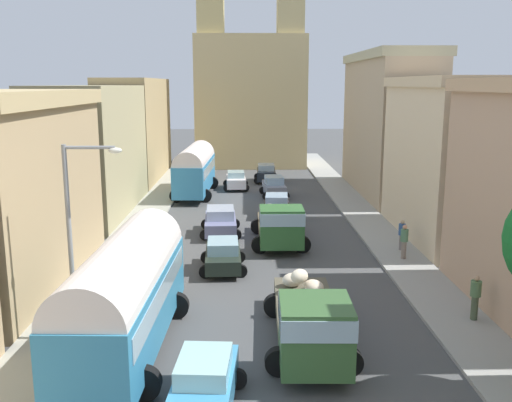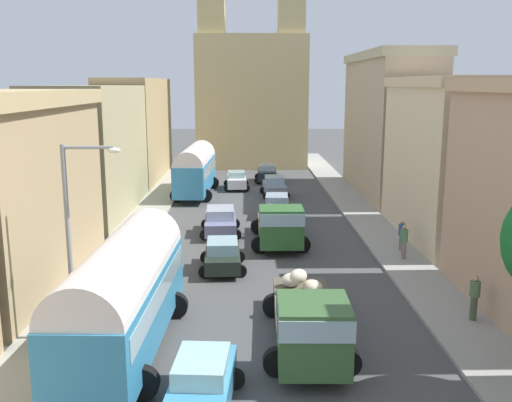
{
  "view_description": "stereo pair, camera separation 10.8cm",
  "coord_description": "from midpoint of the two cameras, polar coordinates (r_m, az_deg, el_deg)",
  "views": [
    {
      "loc": [
        -0.66,
        -9.52,
        8.72
      ],
      "look_at": [
        0.0,
        23.54,
        1.93
      ],
      "focal_mm": 40.03,
      "sensor_mm": 36.0,
      "label": 1
    },
    {
      "loc": [
        -0.55,
        -9.52,
        8.72
      ],
      "look_at": [
        0.0,
        23.54,
        1.93
      ],
      "focal_mm": 40.03,
      "sensor_mm": 36.0,
      "label": 2
    }
  ],
  "objects": [
    {
      "name": "ground_plane",
      "position": [
        37.55,
        -0.19,
        -1.82
      ],
      "size": [
        154.0,
        154.0,
        0.0
      ],
      "primitive_type": "plane",
      "color": "#48494A"
    },
    {
      "name": "sidewalk_left",
      "position": [
        38.12,
        -11.16,
        -1.74
      ],
      "size": [
        2.5,
        70.0,
        0.14
      ],
      "primitive_type": "cube",
      "color": "#A09F91",
      "rests_on": "ground"
    },
    {
      "name": "sidewalk_right",
      "position": [
        38.35,
        10.71,
        -1.64
      ],
      "size": [
        2.5,
        70.0,
        0.14
      ],
      "primitive_type": "cube",
      "color": "#989892",
      "rests_on": "ground"
    },
    {
      "name": "building_left_1",
      "position": [
        26.94,
        -23.89,
        1.09
      ],
      "size": [
        5.57,
        12.77,
        8.47
      ],
      "color": "tan",
      "rests_on": "ground"
    },
    {
      "name": "building_left_2",
      "position": [
        40.27,
        -16.12,
        4.87
      ],
      "size": [
        4.96,
        13.68,
        8.63
      ],
      "color": "tan",
      "rests_on": "ground"
    },
    {
      "name": "building_left_3",
      "position": [
        54.35,
        -11.96,
        7.02
      ],
      "size": [
        4.44,
        14.87,
        9.22
      ],
      "color": "tan",
      "rests_on": "ground"
    },
    {
      "name": "building_right_2",
      "position": [
        33.89,
        18.08,
        4.03
      ],
      "size": [
        4.45,
        10.94,
        9.13
      ],
      "color": "beige",
      "rests_on": "ground"
    },
    {
      "name": "building_right_3",
      "position": [
        46.87,
        12.96,
        7.52
      ],
      "size": [
        4.89,
        14.97,
        11.18
      ],
      "color": "tan",
      "rests_on": "ground"
    },
    {
      "name": "distant_church",
      "position": [
        61.84,
        -0.59,
        10.94
      ],
      "size": [
        11.58,
        7.36,
        23.03
      ],
      "color": "tan",
      "rests_on": "ground"
    },
    {
      "name": "parked_bus_0",
      "position": [
        19.17,
        -13.07,
        -8.76
      ],
      "size": [
        3.5,
        9.31,
        3.91
      ],
      "color": "teal",
      "rests_on": "ground"
    },
    {
      "name": "parked_bus_1",
      "position": [
        45.58,
        -6.19,
        3.31
      ],
      "size": [
        3.42,
        9.32,
        3.96
      ],
      "color": "teal",
      "rests_on": "ground"
    },
    {
      "name": "cargo_truck_0",
      "position": [
        18.83,
        5.34,
        -11.75
      ],
      "size": [
        3.11,
        7.55,
        2.46
      ],
      "color": "#355C2F",
      "rests_on": "ground"
    },
    {
      "name": "cargo_truck_1",
      "position": [
        30.93,
        2.3,
        -2.31
      ],
      "size": [
        3.14,
        6.59,
        2.48
      ],
      "color": "#2E5F2D",
      "rests_on": "ground"
    },
    {
      "name": "car_0",
      "position": [
        37.82,
        1.99,
        -0.53
      ],
      "size": [
        2.4,
        4.11,
        1.56
      ],
      "color": "black",
      "rests_on": "ground"
    },
    {
      "name": "car_1",
      "position": [
        44.89,
        1.75,
        1.45
      ],
      "size": [
        2.29,
        3.9,
        1.64
      ],
      "color": "gray",
      "rests_on": "ground"
    },
    {
      "name": "car_2",
      "position": [
        51.76,
        0.96,
        2.81
      ],
      "size": [
        2.29,
        3.75,
        1.61
      ],
      "color": "#1D232B",
      "rests_on": "ground"
    },
    {
      "name": "car_3",
      "position": [
        16.25,
        -5.37,
        -17.7
      ],
      "size": [
        2.31,
        3.81,
        1.55
      ],
      "color": "#3D8EC1",
      "rests_on": "ground"
    },
    {
      "name": "car_4",
      "position": [
        27.3,
        -3.43,
        -5.42
      ],
      "size": [
        2.32,
        3.67,
        1.46
      ],
      "color": "black",
      "rests_on": "ground"
    },
    {
      "name": "car_5",
      "position": [
        33.72,
        -3.66,
        -2.02
      ],
      "size": [
        2.5,
        4.21,
        1.59
      ],
      "color": "slate",
      "rests_on": "ground"
    },
    {
      "name": "car_6",
      "position": [
        48.22,
        -2.08,
        2.1
      ],
      "size": [
        2.26,
        3.72,
        1.51
      ],
      "color": "silver",
      "rests_on": "ground"
    },
    {
      "name": "pedestrian_0",
      "position": [
        30.94,
        14.27,
        -3.22
      ],
      "size": [
        0.49,
        0.49,
        1.74
      ],
      "color": "slate",
      "rests_on": "ground"
    },
    {
      "name": "pedestrian_1",
      "position": [
        29.41,
        14.49,
        -3.86
      ],
      "size": [
        0.53,
        0.53,
        1.87
      ],
      "color": "gray",
      "rests_on": "ground"
    },
    {
      "name": "pedestrian_3",
      "position": [
        22.78,
        20.94,
        -8.88
      ],
      "size": [
        0.53,
        0.53,
        1.85
      ],
      "color": "#47533B",
      "rests_on": "ground"
    },
    {
      "name": "streetlamp_near",
      "position": [
        19.85,
        -17.61,
        -2.47
      ],
      "size": [
        1.95,
        0.28,
        6.82
      ],
      "color": "gray",
      "rests_on": "ground"
    }
  ]
}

